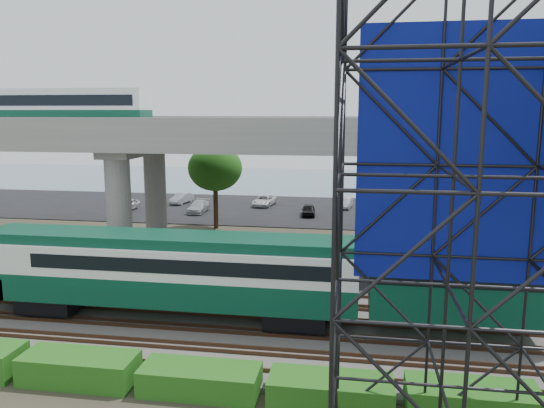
# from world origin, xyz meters

# --- Properties ---
(ground) EXTENTS (140.00, 140.00, 0.00)m
(ground) POSITION_xyz_m (0.00, 0.00, 0.00)
(ground) COLOR #474233
(ground) RESTS_ON ground
(ballast_bed) EXTENTS (90.00, 12.00, 0.20)m
(ballast_bed) POSITION_xyz_m (0.00, 2.00, 0.10)
(ballast_bed) COLOR slate
(ballast_bed) RESTS_ON ground
(service_road) EXTENTS (90.00, 5.00, 0.08)m
(service_road) POSITION_xyz_m (0.00, 10.50, 0.04)
(service_road) COLOR black
(service_road) RESTS_ON ground
(parking_lot) EXTENTS (90.00, 18.00, 0.08)m
(parking_lot) POSITION_xyz_m (0.00, 34.00, 0.04)
(parking_lot) COLOR black
(parking_lot) RESTS_ON ground
(harbor_water) EXTENTS (140.00, 40.00, 0.03)m
(harbor_water) POSITION_xyz_m (0.00, 56.00, 0.01)
(harbor_water) COLOR slate
(harbor_water) RESTS_ON ground
(rail_tracks) EXTENTS (90.00, 9.52, 0.16)m
(rail_tracks) POSITION_xyz_m (0.00, 2.00, 0.28)
(rail_tracks) COLOR #472D1E
(rail_tracks) RESTS_ON ballast_bed
(commuter_train) EXTENTS (29.30, 3.06, 4.30)m
(commuter_train) POSITION_xyz_m (-0.41, 2.00, 2.88)
(commuter_train) COLOR black
(commuter_train) RESTS_ON rail_tracks
(overpass) EXTENTS (80.00, 12.00, 12.40)m
(overpass) POSITION_xyz_m (-1.10, 16.00, 8.21)
(overpass) COLOR #9E9B93
(overpass) RESTS_ON ground
(scaffold_tower) EXTENTS (9.36, 6.36, 15.00)m
(scaffold_tower) POSITION_xyz_m (10.79, -7.98, 7.47)
(scaffold_tower) COLOR black
(scaffold_tower) RESTS_ON ground
(hedge_strip) EXTENTS (34.60, 1.80, 1.20)m
(hedge_strip) POSITION_xyz_m (1.01, -4.30, 0.56)
(hedge_strip) COLOR #175212
(hedge_strip) RESTS_ON ground
(trees) EXTENTS (40.94, 16.94, 7.69)m
(trees) POSITION_xyz_m (-4.67, 16.17, 5.57)
(trees) COLOR #382314
(trees) RESTS_ON ground
(suv) EXTENTS (6.12, 4.48, 1.55)m
(suv) POSITION_xyz_m (-7.61, 10.89, 0.85)
(suv) COLOR black
(suv) RESTS_ON service_road
(parked_cars) EXTENTS (35.37, 9.52, 1.25)m
(parked_cars) POSITION_xyz_m (-0.17, 33.45, 0.67)
(parked_cars) COLOR #BBBBBB
(parked_cars) RESTS_ON parking_lot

